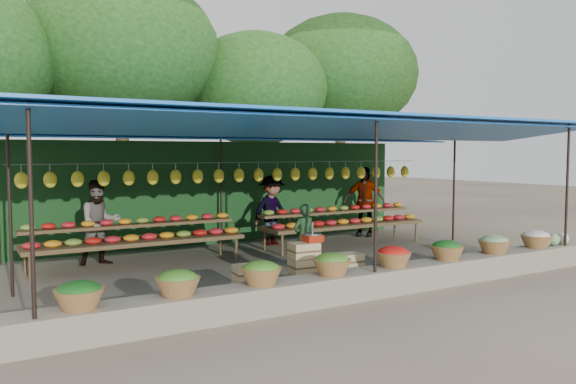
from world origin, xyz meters
TOP-DOWN VIEW (x-y plane):
  - ground at (0.00, 0.00)m, footprint 60.00×60.00m
  - stone_curb at (0.00, -2.75)m, footprint 10.60×0.55m
  - stall_canopy at (-0.00, 0.07)m, footprint 10.80×6.60m
  - produce_baskets at (-0.10, -2.75)m, footprint 8.98×0.58m
  - netting_backdrop at (0.00, 3.15)m, footprint 10.60×0.06m
  - tree_row at (0.50, 6.09)m, footprint 16.51×5.50m
  - fruit_table_left at (-2.49, 1.35)m, footprint 4.21×0.95m
  - fruit_table_right at (2.51, 1.35)m, footprint 4.21×0.95m
  - crate_counter at (-0.69, -1.91)m, footprint 2.38×0.38m
  - weighing_scale at (-0.50, -1.91)m, footprint 0.31×0.31m
  - vendor_seated at (0.09, -0.72)m, footprint 0.48×0.33m
  - customer_left at (-3.08, 1.85)m, footprint 0.88×0.71m
  - customer_mid at (1.05, 2.26)m, footprint 1.18×0.82m
  - customer_right at (3.89, 2.28)m, footprint 1.07×1.10m

SIDE VIEW (x-z plane):
  - ground at x=0.00m, z-range 0.00..0.00m
  - stone_curb at x=0.00m, z-range 0.00..0.40m
  - crate_counter at x=-0.69m, z-range -0.07..0.70m
  - produce_baskets at x=-0.10m, z-range 0.40..0.73m
  - fruit_table_left at x=-2.49m, z-range 0.14..1.07m
  - fruit_table_right at x=2.51m, z-range 0.14..1.07m
  - vendor_seated at x=0.09m, z-range 0.00..1.27m
  - customer_mid at x=1.05m, z-range 0.00..1.68m
  - weighing_scale at x=-0.50m, z-range 0.68..1.01m
  - customer_left at x=-3.08m, z-range 0.00..1.70m
  - customer_right at x=3.89m, z-range 0.00..1.86m
  - netting_backdrop at x=0.00m, z-range 0.00..2.50m
  - stall_canopy at x=0.00m, z-range 1.26..4.08m
  - tree_row at x=0.50m, z-range 1.14..8.26m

